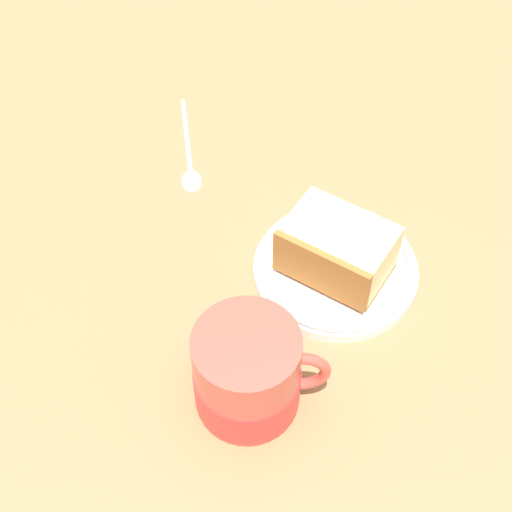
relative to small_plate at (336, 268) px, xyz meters
The scene contains 5 objects.
ground_plane 4.01cm from the small_plate, 13.69° to the left, with size 146.28×146.28×2.34cm, color #936D47.
small_plate is the anchor object (origin of this frame).
cake_slice 2.85cm from the small_plate, 44.21° to the left, with size 11.02×11.07×5.35cm.
tea_mug 15.18cm from the small_plate, 44.98° to the left, with size 10.54×8.35×8.63cm.
teaspoon 20.00cm from the small_plate, 58.95° to the right, with size 2.72×14.02×0.80cm.
Camera 1 is at (13.30, 37.89, 54.61)cm, focal length 52.90 mm.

